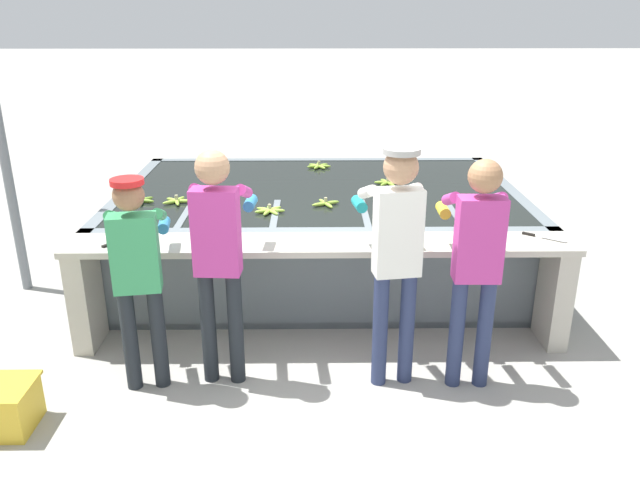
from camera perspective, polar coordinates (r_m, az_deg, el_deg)
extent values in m
plane|color=#A3A099|center=(5.08, 0.14, -10.56)|extent=(80.00, 80.00, 0.00)
cube|color=slate|center=(6.66, -0.09, -2.38)|extent=(4.01, 2.68, 0.06)
cube|color=slate|center=(5.33, 0.06, -3.59)|extent=(4.01, 0.12, 0.89)
cube|color=slate|center=(7.73, -0.19, 4.16)|extent=(4.01, 0.12, 0.89)
cube|color=slate|center=(6.78, -16.77, 0.89)|extent=(0.12, 2.68, 0.89)
cube|color=slate|center=(6.82, 16.50, 1.03)|extent=(0.12, 2.68, 0.89)
cube|color=black|center=(6.50, -0.09, 1.23)|extent=(3.77, 2.44, 0.83)
cube|color=slate|center=(5.86, -11.85, -1.74)|extent=(0.06, 0.80, 0.89)
cube|color=slate|center=(5.76, -3.99, -1.73)|extent=(0.06, 0.80, 0.89)
cube|color=slate|center=(5.77, 3.99, -1.70)|extent=(0.06, 0.80, 0.89)
cube|color=slate|center=(5.89, 11.80, -1.63)|extent=(0.06, 0.80, 0.89)
cube|color=#B7B2A3|center=(4.90, 0.11, -0.44)|extent=(4.01, 0.45, 0.05)
cube|color=#B7B2A3|center=(5.40, -20.64, -4.94)|extent=(0.16, 0.41, 0.84)
cube|color=#B7B2A3|center=(5.45, 20.66, -4.72)|extent=(0.16, 0.41, 0.84)
cylinder|color=#1E2328|center=(4.72, -16.97, -8.74)|extent=(0.11, 0.11, 0.78)
cylinder|color=#1E2328|center=(4.69, -14.53, -8.65)|extent=(0.11, 0.11, 0.78)
cube|color=#38995B|center=(4.43, -16.57, -1.18)|extent=(0.34, 0.22, 0.55)
sphere|color=#896042|center=(4.30, -17.11, 3.91)|extent=(0.21, 0.21, 0.21)
cylinder|color=red|center=(4.27, -17.24, 5.12)|extent=(0.22, 0.22, 0.04)
cylinder|color=#38995B|center=(4.62, -18.42, 2.04)|extent=(0.12, 0.32, 0.18)
cylinder|color=teal|center=(4.91, -17.80, 1.12)|extent=(0.11, 0.21, 0.08)
cylinder|color=#38995B|center=(4.58, -14.48, 2.28)|extent=(0.12, 0.32, 0.18)
cylinder|color=teal|center=(4.87, -14.08, 1.34)|extent=(0.11, 0.21, 0.08)
cylinder|color=#1E2328|center=(4.65, -10.16, -7.88)|extent=(0.11, 0.11, 0.87)
cylinder|color=#1E2328|center=(4.61, -7.71, -8.00)|extent=(0.11, 0.11, 0.87)
cube|color=#BC388E|center=(4.33, -9.47, 0.72)|extent=(0.33, 0.19, 0.61)
sphere|color=tan|center=(4.20, -9.83, 6.56)|extent=(0.24, 0.24, 0.24)
cylinder|color=#BC388E|center=(4.53, -10.97, 4.46)|extent=(0.10, 0.31, 0.18)
cylinder|color=teal|center=(4.81, -10.16, 3.40)|extent=(0.10, 0.20, 0.08)
cylinder|color=#BC388E|center=(4.47, -6.97, 4.46)|extent=(0.10, 0.31, 0.18)
cylinder|color=teal|center=(4.75, -6.39, 3.38)|extent=(0.10, 0.20, 0.08)
cylinder|color=navy|center=(4.56, 5.51, -8.21)|extent=(0.11, 0.11, 0.87)
cylinder|color=navy|center=(4.62, 7.94, -7.97)|extent=(0.11, 0.11, 0.87)
cube|color=white|center=(4.28, 7.14, 0.69)|extent=(0.34, 0.22, 0.62)
sphere|color=tan|center=(4.15, 7.42, 6.63)|extent=(0.24, 0.24, 0.24)
cylinder|color=#9E9E99|center=(4.13, 7.49, 8.08)|extent=(0.25, 0.25, 0.04)
cylinder|color=white|center=(4.41, 4.37, 4.41)|extent=(0.13, 0.32, 0.18)
cylinder|color=teal|center=(4.69, 3.60, 3.31)|extent=(0.11, 0.21, 0.08)
cylinder|color=white|center=(4.49, 8.35, 4.55)|extent=(0.13, 0.32, 0.18)
cylinder|color=teal|center=(4.76, 7.37, 3.47)|extent=(0.11, 0.21, 0.08)
cylinder|color=navy|center=(4.64, 12.36, -8.32)|extent=(0.11, 0.11, 0.84)
cylinder|color=navy|center=(4.69, 14.78, -8.24)|extent=(0.11, 0.11, 0.84)
cube|color=#BC388E|center=(4.37, 14.35, 0.04)|extent=(0.32, 0.18, 0.60)
sphere|color=#9E704C|center=(4.24, 14.88, 5.66)|extent=(0.23, 0.23, 0.23)
cylinder|color=#BC388E|center=(4.50, 11.89, 3.71)|extent=(0.09, 0.31, 0.18)
cylinder|color=gold|center=(4.78, 11.19, 2.69)|extent=(0.09, 0.20, 0.08)
cylinder|color=#BC388E|center=(4.57, 15.83, 3.64)|extent=(0.09, 0.31, 0.18)
cylinder|color=gold|center=(4.85, 14.91, 2.64)|extent=(0.09, 0.20, 0.08)
ellipsoid|color=#93BC3D|center=(5.76, 0.75, 3.21)|extent=(0.10, 0.17, 0.04)
ellipsoid|color=#93BC3D|center=(5.83, 1.01, 3.43)|extent=(0.17, 0.10, 0.04)
ellipsoid|color=#93BC3D|center=(5.86, 0.29, 3.50)|extent=(0.10, 0.17, 0.04)
ellipsoid|color=#93BC3D|center=(5.79, 0.03, 3.29)|extent=(0.17, 0.10, 0.04)
cylinder|color=tan|center=(5.80, 0.52, 3.70)|extent=(0.03, 0.03, 0.04)
ellipsoid|color=#75A333|center=(6.09, -16.07, 3.35)|extent=(0.08, 0.17, 0.04)
ellipsoid|color=#75A333|center=(6.12, -15.64, 3.47)|extent=(0.17, 0.07, 0.04)
ellipsoid|color=#75A333|center=(6.17, -15.67, 3.61)|extent=(0.14, 0.15, 0.04)
ellipsoid|color=#75A333|center=(6.20, -16.12, 3.63)|extent=(0.08, 0.17, 0.04)
ellipsoid|color=#75A333|center=(6.17, -16.55, 3.52)|extent=(0.17, 0.07, 0.04)
ellipsoid|color=#75A333|center=(6.12, -16.53, 3.38)|extent=(0.14, 0.15, 0.04)
cylinder|color=tan|center=(6.13, -16.13, 3.81)|extent=(0.03, 0.03, 0.04)
ellipsoid|color=#7FAD33|center=(7.34, -10.29, 6.68)|extent=(0.07, 0.17, 0.04)
ellipsoid|color=#7FAD33|center=(7.37, -9.93, 6.75)|extent=(0.17, 0.09, 0.04)
ellipsoid|color=#7FAD33|center=(7.42, -9.95, 6.85)|extent=(0.15, 0.14, 0.04)
ellipsoid|color=#7FAD33|center=(7.45, -10.33, 6.87)|extent=(0.07, 0.17, 0.04)
ellipsoid|color=#7FAD33|center=(7.42, -10.69, 6.80)|extent=(0.17, 0.09, 0.04)
ellipsoid|color=#7FAD33|center=(7.37, -10.67, 6.70)|extent=(0.15, 0.14, 0.04)
cylinder|color=tan|center=(7.39, -10.33, 7.04)|extent=(0.03, 0.03, 0.04)
ellipsoid|color=#9EC642|center=(5.99, -12.93, 3.35)|extent=(0.08, 0.17, 0.04)
ellipsoid|color=#9EC642|center=(6.03, -12.47, 3.50)|extent=(0.17, 0.04, 0.04)
ellipsoid|color=#9EC642|center=(6.09, -12.71, 3.64)|extent=(0.09, 0.17, 0.04)
ellipsoid|color=#9EC642|center=(6.08, -13.31, 3.58)|extent=(0.16, 0.13, 0.04)
ellipsoid|color=#9EC642|center=(6.02, -13.45, 3.40)|extent=(0.16, 0.13, 0.04)
cylinder|color=tan|center=(6.03, -13.00, 3.82)|extent=(0.03, 0.03, 0.04)
ellipsoid|color=#9EC642|center=(5.61, -5.17, 2.65)|extent=(0.17, 0.09, 0.04)
ellipsoid|color=#9EC642|center=(5.58, -4.83, 2.55)|extent=(0.09, 0.17, 0.04)
ellipsoid|color=#9EC642|center=(5.58, -4.34, 2.58)|extent=(0.12, 0.16, 0.04)
ellipsoid|color=#9EC642|center=(5.62, -4.07, 2.71)|extent=(0.17, 0.05, 0.04)
ellipsoid|color=#9EC642|center=(5.66, -4.22, 2.85)|extent=(0.14, 0.15, 0.04)
ellipsoid|color=#9EC642|center=(5.68, -4.67, 2.89)|extent=(0.06, 0.17, 0.04)
ellipsoid|color=#9EC642|center=(5.66, -5.09, 2.80)|extent=(0.16, 0.12, 0.04)
cylinder|color=tan|center=(5.62, -4.64, 3.06)|extent=(0.03, 0.03, 0.04)
ellipsoid|color=#8CB738|center=(6.60, 5.96, 5.36)|extent=(0.10, 0.17, 0.04)
ellipsoid|color=#8CB738|center=(6.56, 5.72, 5.26)|extent=(0.17, 0.06, 0.04)
ellipsoid|color=#8CB738|center=(6.51, 5.96, 5.14)|extent=(0.13, 0.16, 0.04)
ellipsoid|color=#8CB738|center=(6.51, 6.44, 5.12)|extent=(0.10, 0.17, 0.04)
ellipsoid|color=#8CB738|center=(6.56, 6.68, 5.22)|extent=(0.17, 0.06, 0.04)
ellipsoid|color=#8CB738|center=(6.60, 6.44, 5.34)|extent=(0.13, 0.16, 0.04)
cylinder|color=tan|center=(6.55, 6.21, 5.54)|extent=(0.03, 0.03, 0.04)
ellipsoid|color=#93BC3D|center=(7.26, -0.47, 6.84)|extent=(0.16, 0.13, 0.04)
ellipsoid|color=#93BC3D|center=(7.21, -0.52, 6.76)|extent=(0.17, 0.08, 0.04)
ellipsoid|color=#93BC3D|center=(7.18, -0.26, 6.69)|extent=(0.10, 0.17, 0.04)
ellipsoid|color=#93BC3D|center=(7.18, 0.12, 6.70)|extent=(0.12, 0.17, 0.04)
ellipsoid|color=#93BC3D|center=(7.22, 0.33, 6.77)|extent=(0.17, 0.06, 0.04)
ellipsoid|color=#93BC3D|center=(7.26, 0.21, 6.86)|extent=(0.15, 0.14, 0.04)
ellipsoid|color=#93BC3D|center=(7.28, -0.14, 6.89)|extent=(0.05, 0.17, 0.04)
cylinder|color=tan|center=(7.22, -0.10, 7.06)|extent=(0.03, 0.03, 0.04)
ellipsoid|color=#8CB738|center=(4.97, 8.19, 0.17)|extent=(0.05, 0.17, 0.04)
ellipsoid|color=#8CB738|center=(5.00, 8.62, 0.27)|extent=(0.16, 0.12, 0.04)
ellipsoid|color=#8CB738|center=(5.04, 8.61, 0.46)|extent=(0.17, 0.09, 0.04)
ellipsoid|color=#8CB738|center=(5.07, 8.18, 0.59)|extent=(0.09, 0.17, 0.04)
ellipsoid|color=#8CB738|center=(5.06, 7.65, 0.57)|extent=(0.12, 0.16, 0.04)
ellipsoid|color=#8CB738|center=(5.02, 7.42, 0.42)|extent=(0.17, 0.06, 0.04)
ellipsoid|color=#8CB738|center=(4.98, 7.66, 0.24)|extent=(0.15, 0.14, 0.04)
cylinder|color=tan|center=(5.01, 8.07, 0.77)|extent=(0.03, 0.03, 0.04)
cube|color=silver|center=(5.26, 20.58, 0.07)|extent=(0.18, 0.15, 0.00)
cube|color=black|center=(5.31, 18.53, 0.52)|extent=(0.10, 0.08, 0.02)
cube|color=silver|center=(5.19, -17.15, 0.23)|extent=(0.14, 0.18, 0.00)
cube|color=black|center=(5.07, -18.84, -0.43)|extent=(0.08, 0.10, 0.02)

